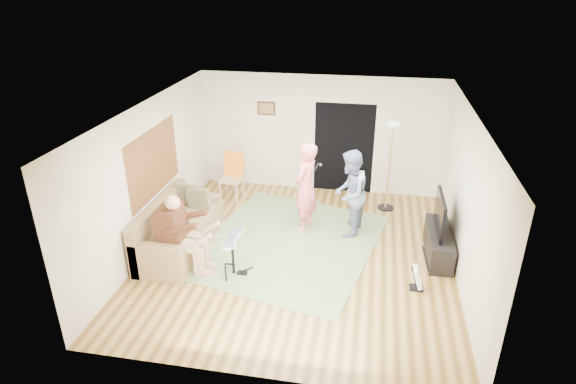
% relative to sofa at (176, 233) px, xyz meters
% --- Properties ---
extents(floor, '(6.00, 6.00, 0.00)m').
position_rel_sofa_xyz_m(floor, '(2.30, 0.16, -0.30)').
color(floor, brown).
rests_on(floor, ground).
extents(walls, '(5.50, 6.00, 2.70)m').
position_rel_sofa_xyz_m(walls, '(2.30, 0.16, 1.05)').
color(walls, silver).
rests_on(walls, floor).
extents(ceiling, '(6.00, 6.00, 0.00)m').
position_rel_sofa_xyz_m(ceiling, '(2.30, 0.16, 2.40)').
color(ceiling, white).
rests_on(ceiling, walls).
extents(window_blinds, '(0.00, 2.05, 2.05)m').
position_rel_sofa_xyz_m(window_blinds, '(-0.44, 0.36, 1.25)').
color(window_blinds, brown).
rests_on(window_blinds, walls).
extents(doorway, '(2.10, 0.00, 2.10)m').
position_rel_sofa_xyz_m(doorway, '(2.85, 3.15, 0.75)').
color(doorway, black).
rests_on(doorway, walls).
extents(picture_frame, '(0.42, 0.03, 0.32)m').
position_rel_sofa_xyz_m(picture_frame, '(1.05, 3.15, 1.60)').
color(picture_frame, '#3F2314').
rests_on(picture_frame, walls).
extents(area_rug, '(3.88, 4.26, 0.02)m').
position_rel_sofa_xyz_m(area_rug, '(2.03, 0.51, -0.30)').
color(area_rug, '#65804E').
rests_on(area_rug, floor).
extents(sofa, '(0.93, 2.26, 0.92)m').
position_rel_sofa_xyz_m(sofa, '(0.00, 0.00, 0.00)').
color(sofa, olive).
rests_on(sofa, floor).
extents(drummer, '(0.91, 0.51, 1.39)m').
position_rel_sofa_xyz_m(drummer, '(0.43, -0.65, 0.24)').
color(drummer, '#482514').
rests_on(drummer, sofa).
extents(drum_kit, '(0.41, 0.73, 0.75)m').
position_rel_sofa_xyz_m(drum_kit, '(1.30, -0.65, 0.02)').
color(drum_kit, black).
rests_on(drum_kit, floor).
extents(singer, '(0.61, 0.76, 1.80)m').
position_rel_sofa_xyz_m(singer, '(2.27, 1.17, 0.60)').
color(singer, '#FF6E7D').
rests_on(singer, floor).
extents(microphone, '(0.06, 0.06, 0.24)m').
position_rel_sofa_xyz_m(microphone, '(2.47, 1.17, 1.04)').
color(microphone, black).
rests_on(microphone, singer).
extents(guitarist, '(0.77, 0.92, 1.72)m').
position_rel_sofa_xyz_m(guitarist, '(3.13, 1.11, 0.56)').
color(guitarist, '#7080A5').
rests_on(guitarist, floor).
extents(guitar_held, '(0.14, 0.60, 0.26)m').
position_rel_sofa_xyz_m(guitar_held, '(3.33, 1.11, 0.87)').
color(guitar_held, white).
rests_on(guitar_held, guitarist).
extents(guitar_spare, '(0.29, 0.26, 0.81)m').
position_rel_sofa_xyz_m(guitar_spare, '(4.38, -0.53, -0.07)').
color(guitar_spare, black).
rests_on(guitar_spare, floor).
extents(torchiere_lamp, '(0.35, 0.35, 1.93)m').
position_rel_sofa_xyz_m(torchiere_lamp, '(3.87, 2.37, 1.02)').
color(torchiere_lamp, black).
rests_on(torchiere_lamp, floor).
extents(dining_chair, '(0.50, 0.53, 1.08)m').
position_rel_sofa_xyz_m(dining_chair, '(0.44, 2.23, 0.08)').
color(dining_chair, tan).
rests_on(dining_chair, floor).
extents(tv_cabinet, '(0.40, 1.40, 0.50)m').
position_rel_sofa_xyz_m(tv_cabinet, '(4.80, 0.59, -0.05)').
color(tv_cabinet, black).
rests_on(tv_cabinet, floor).
extents(television, '(0.06, 1.03, 0.66)m').
position_rel_sofa_xyz_m(television, '(4.75, 0.59, 0.55)').
color(television, black).
rests_on(television, tv_cabinet).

